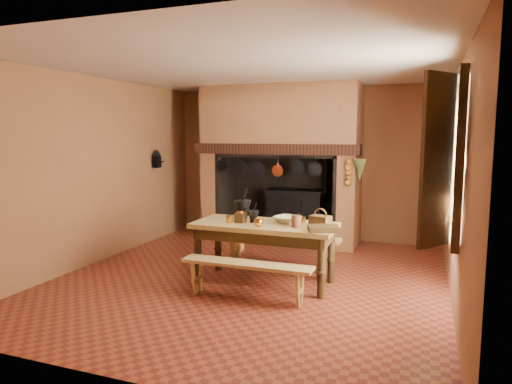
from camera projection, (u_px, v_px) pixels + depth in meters
floor at (251, 279)px, 6.17m from camera, size 5.50×5.50×0.00m
ceiling at (250, 67)px, 5.82m from camera, size 5.50×5.50×0.00m
back_wall at (303, 163)px, 8.55m from camera, size 5.00×0.02×2.80m
wall_left at (96, 171)px, 6.86m from camera, size 0.02×5.50×2.80m
wall_right at (457, 183)px, 5.13m from camera, size 0.02×5.50×2.80m
wall_front at (119, 207)px, 3.44m from camera, size 5.00×0.02×2.80m
chimney_breast at (281, 142)px, 8.19m from camera, size 2.95×0.96×2.80m
iron_range at (296, 214)px, 8.40m from camera, size 1.12×0.55×1.60m
hearth_pans at (241, 233)px, 8.58m from camera, size 0.51×0.62×0.20m
hanging_pans at (270, 168)px, 7.80m from camera, size 1.92×0.29×0.27m
onion_string at (348, 173)px, 7.32m from camera, size 0.12×0.10×0.46m
herb_bunch at (360, 170)px, 7.25m from camera, size 0.20×0.20×0.35m
window at (446, 158)px, 4.77m from camera, size 0.39×1.75×1.76m
wall_coffee_mill at (157, 158)px, 8.26m from camera, size 0.23×0.16×0.31m
work_table at (265, 233)px, 5.93m from camera, size 1.84×0.82×0.80m
bench_front at (246, 272)px, 5.37m from camera, size 1.59×0.28×0.45m
bench_back at (280, 244)px, 6.60m from camera, size 1.74×0.31×0.49m
mortar_large at (242, 208)px, 6.25m from camera, size 0.24×0.24×0.42m
mortar_small at (253, 216)px, 5.94m from camera, size 0.15×0.15×0.26m
coffee_grinder at (240, 217)px, 5.95m from camera, size 0.17×0.13×0.20m
brass_mug_a at (229, 219)px, 5.94m from camera, size 0.10×0.10×0.09m
brass_mug_b at (303, 219)px, 5.96m from camera, size 0.08×0.08×0.08m
mixing_bowl at (288, 219)px, 5.94m from camera, size 0.43×0.43×0.09m
stoneware_crock at (296, 221)px, 5.65m from camera, size 0.14×0.14×0.15m
glass_jar at (324, 221)px, 5.72m from camera, size 0.09×0.09×0.13m
wicker_basket at (320, 221)px, 5.69m from camera, size 0.29×0.24×0.23m
wooden_tray at (324, 229)px, 5.42m from camera, size 0.43×0.37×0.06m
brass_cup at (258, 223)px, 5.70m from camera, size 0.13×0.13×0.09m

